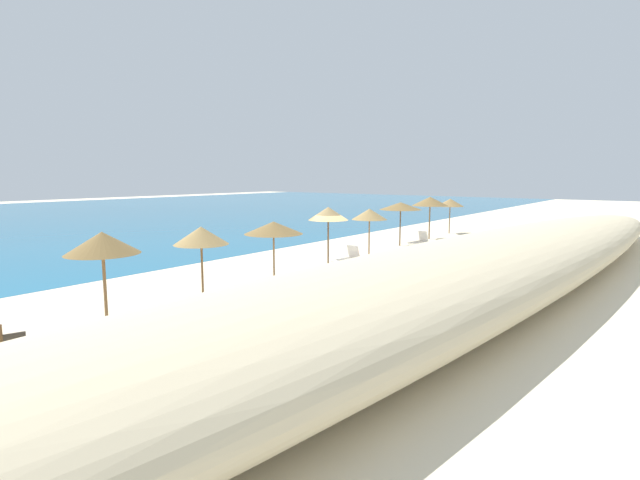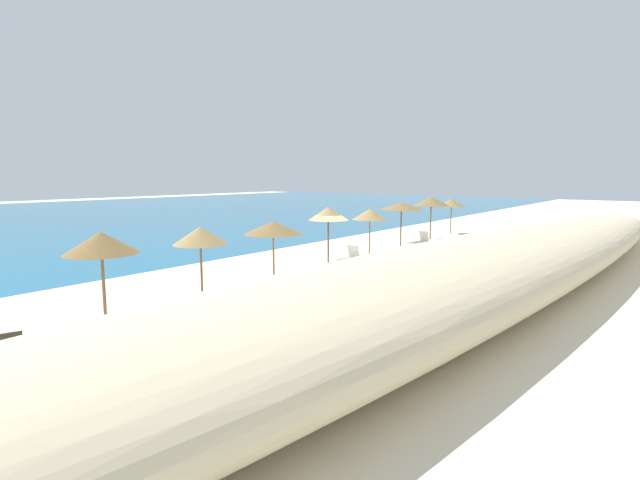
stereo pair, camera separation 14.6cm
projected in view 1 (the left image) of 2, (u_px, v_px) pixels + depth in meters
name	position (u px, v px, depth m)	size (l,w,h in m)	color
ground_plane	(341.00, 267.00, 23.64)	(160.00, 160.00, 0.00)	beige
sea_water	(10.00, 221.00, 47.43)	(160.00, 66.59, 0.01)	#1E6B93
dune_ridge	(478.00, 272.00, 16.57)	(51.46, 5.81, 2.33)	beige
beach_umbrella_1	(102.00, 243.00, 14.49)	(2.20, 2.20, 2.77)	brown
beach_umbrella_2	(201.00, 236.00, 17.83)	(2.03, 2.03, 2.58)	brown
beach_umbrella_3	(274.00, 228.00, 21.21)	(2.59, 2.59, 2.44)	brown
beach_umbrella_4	(328.00, 214.00, 23.88)	(2.00, 2.00, 2.90)	brown
beach_umbrella_5	(369.00, 214.00, 27.02)	(2.00, 2.00, 2.60)	brown
beach_umbrella_6	(401.00, 206.00, 30.37)	(2.64, 2.64, 2.77)	brown
beach_umbrella_7	(430.00, 201.00, 33.70)	(2.52, 2.52, 2.97)	brown
beach_umbrella_8	(450.00, 203.00, 36.98)	(2.05, 2.05, 2.68)	brown
lounge_chair_0	(419.00, 241.00, 29.98)	(1.46, 0.80, 0.99)	white
lounge_chair_1	(347.00, 258.00, 23.60)	(1.54, 0.84, 1.02)	white
wooden_signpost	(2.00, 358.00, 9.24)	(0.81, 0.44, 1.63)	brown
beach_ball	(99.00, 349.00, 11.89)	(0.39, 0.39, 0.39)	green
cooler_box	(368.00, 265.00, 23.25)	(0.56, 0.40, 0.33)	red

